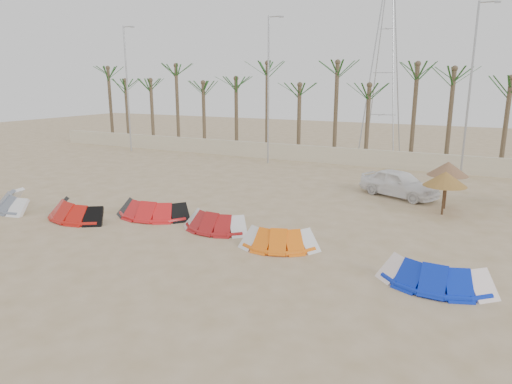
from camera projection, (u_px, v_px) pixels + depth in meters
The scene contains 16 objects.
ground at pixel (180, 263), 16.13m from camera, with size 120.00×120.00×0.00m, color tan.
boundary_wall at pixel (349, 157), 35.07m from camera, with size 60.00×0.30×1.30m, color beige.
palm_line at pixel (367, 79), 34.72m from camera, with size 52.00×4.00×7.70m.
lamp_a at pixel (128, 87), 40.86m from camera, with size 1.25×0.14×11.00m.
lamp_b at pixel (269, 88), 34.74m from camera, with size 1.25×0.14×11.00m.
lamp_c at pixel (470, 90), 28.62m from camera, with size 1.25×0.14×11.00m.
pylon at pixel (379, 155), 39.99m from camera, with size 3.00×3.00×14.00m, color #A5A8AD, non-canonical shape.
kite_grey at pixel (20, 199), 23.25m from camera, with size 3.96×2.98×0.90m.
kite_red_left at pixel (80, 209), 21.51m from camera, with size 3.82×2.09×0.90m.
kite_red_mid at pixel (157, 208), 21.69m from camera, with size 3.79×2.00×0.90m.
kite_red_right at pixel (218, 220), 19.78m from camera, with size 3.10×1.61×0.90m.
kite_orange at pixel (282, 237), 17.64m from camera, with size 3.27×2.24×0.90m.
kite_blue at pixel (436, 272), 14.38m from camera, with size 3.43×1.61×0.90m.
parasol_left at pixel (448, 169), 22.59m from camera, with size 1.99×1.99×2.42m.
parasol_mid at pixel (445, 179), 21.64m from camera, with size 2.04×2.04×2.12m.
car at pixel (399, 183), 25.34m from camera, with size 1.78×4.42×1.51m, color white.
Camera 1 is at (9.20, -12.25, 6.25)m, focal length 32.00 mm.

